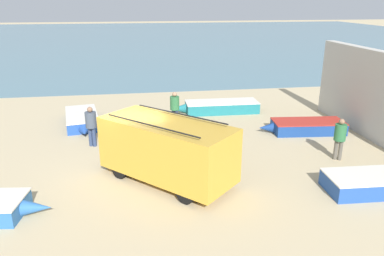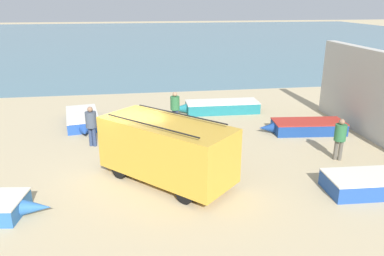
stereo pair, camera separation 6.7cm
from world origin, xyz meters
name	(u,v)px [view 1 (the left image)]	position (x,y,z in m)	size (l,w,h in m)	color
ground_plane	(132,166)	(0.00, 0.00, 0.00)	(200.00, 200.00, 0.00)	tan
sea_water	(131,38)	(0.00, 52.00, 0.00)	(120.00, 80.00, 0.01)	slate
harbor_wall	(384,99)	(11.05, 1.00, 1.99)	(0.50, 10.49, 3.99)	#BCB7AD
parked_van	(166,149)	(1.23, -1.35, 1.20)	(4.82, 4.86, 2.31)	gold
fishing_rowboat_0	(381,182)	(8.28, -3.24, 0.29)	(4.21, 1.64, 0.59)	#234CA3
fishing_rowboat_1	(305,127)	(8.34, 2.69, 0.29)	(4.19, 1.74, 0.57)	navy
fishing_rowboat_2	(82,119)	(-2.52, 5.60, 0.28)	(2.11, 4.29, 0.56)	#234CA3
fishing_rowboat_4	(219,107)	(4.96, 6.71, 0.31)	(5.02, 1.57, 0.62)	#1E757F
fisherman_0	(91,123)	(-1.70, 2.44, 1.07)	(0.47, 0.47, 1.79)	navy
fisherman_1	(340,136)	(8.19, -0.61, 1.03)	(0.45, 0.45, 1.72)	#5B564C
fisherman_2	(175,106)	(2.20, 4.67, 1.06)	(0.46, 0.46, 1.77)	navy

